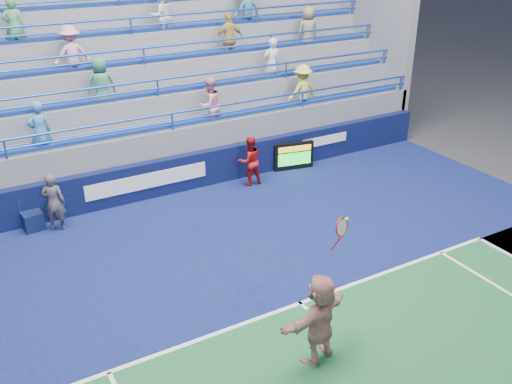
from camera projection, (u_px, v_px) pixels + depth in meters
ground at (300, 304)px, 11.98m from camera, size 120.00×120.00×0.00m
sponsor_wall at (178, 174)px, 16.84m from camera, size 18.00×0.32×1.10m
bleacher_stand at (133, 109)px, 19.37m from camera, size 18.00×5.60×6.13m
serve_speed_board at (294, 156)px, 18.37m from camera, size 1.32×0.39×0.91m
judge_chair at (32, 219)px, 14.81m from camera, size 0.55×0.55×0.88m
tennis_player at (320, 319)px, 10.12m from camera, size 1.72×0.93×2.84m
line_judge at (54, 202)px, 14.58m from camera, size 0.68×0.58×1.57m
ball_girl at (250, 161)px, 17.17m from camera, size 0.78×0.62×1.54m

